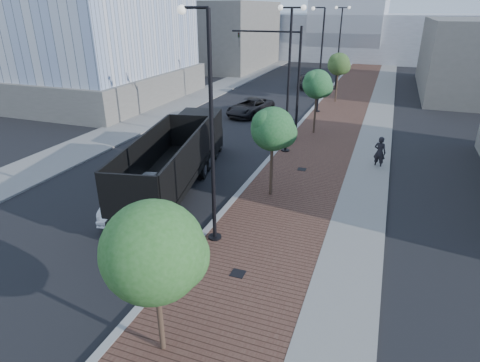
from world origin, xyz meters
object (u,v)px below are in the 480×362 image
(pedestrian, at_px, (380,152))
(dark_car_mid, at_px, (250,107))
(dump_truck, at_px, (187,152))
(white_sedan, at_px, (134,195))

(pedestrian, bearing_deg, dark_car_mid, -21.64)
(dark_car_mid, bearing_deg, dump_truck, -72.55)
(dark_car_mid, relative_size, pedestrian, 2.72)
(white_sedan, xyz_separation_m, pedestrian, (10.89, 10.02, 0.20))
(dump_truck, bearing_deg, white_sedan, -106.14)
(dump_truck, relative_size, white_sedan, 2.81)
(white_sedan, relative_size, dark_car_mid, 0.89)
(white_sedan, bearing_deg, pedestrian, 29.11)
(dump_truck, height_order, white_sedan, dump_truck)
(white_sedan, xyz_separation_m, dark_car_mid, (-0.80, 19.67, -0.04))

